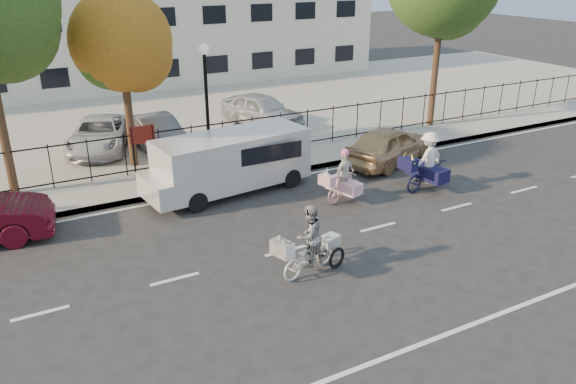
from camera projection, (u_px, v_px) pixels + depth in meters
ground at (286, 251)px, 14.72m from camera, size 120.00×120.00×0.00m
road_markings at (286, 251)px, 14.72m from camera, size 60.00×9.52×0.01m
curb at (215, 185)px, 18.81m from camera, size 60.00×0.10×0.15m
sidewalk at (204, 176)px, 19.66m from camera, size 60.00×2.20×0.15m
parking_lot at (139, 118)px, 26.92m from camera, size 60.00×15.60×0.15m
iron_fence at (192, 145)px, 20.25m from camera, size 58.00×0.06×1.50m
building at (92, 33)px, 33.95m from camera, size 34.00×10.00×6.00m
lamppost at (206, 84)px, 19.29m from camera, size 0.36×0.36×4.33m
street_sign at (143, 141)px, 18.91m from camera, size 0.85×0.06×1.80m
zebra_trike at (309, 247)px, 13.46m from camera, size 2.08×1.23×1.78m
unicorn_bike at (343, 182)px, 17.58m from camera, size 1.75×1.26×1.73m
bull_bike at (427, 167)px, 18.43m from camera, size 2.14×1.48×1.95m
white_van at (230, 161)px, 18.13m from camera, size 5.63×2.43×1.93m
gold_sedan at (389, 145)px, 20.86m from camera, size 4.47×2.96×1.41m
lot_car_b at (100, 134)px, 21.91m from camera, size 3.53×4.96×1.25m
lot_car_c at (158, 133)px, 21.89m from camera, size 1.76×4.14×1.33m
lot_car_d at (262, 110)px, 25.10m from camera, size 2.91×4.53×1.44m
tree_mid at (125, 45)px, 19.00m from camera, size 3.47×3.43×6.29m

